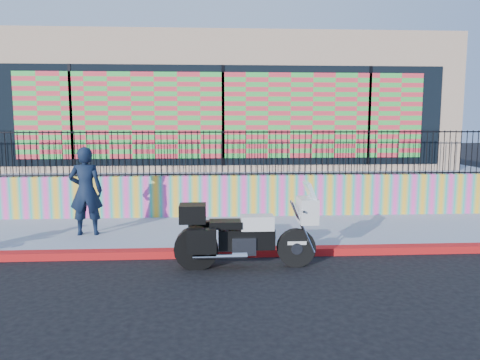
{
  "coord_description": "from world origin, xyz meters",
  "views": [
    {
      "loc": [
        -0.34,
        -9.18,
        2.73
      ],
      "look_at": [
        0.3,
        1.2,
        1.39
      ],
      "focal_mm": 35.0,
      "sensor_mm": 36.0,
      "label": 1
    }
  ],
  "objects": [
    {
      "name": "sidewalk",
      "position": [
        0.0,
        1.65,
        0.07
      ],
      "size": [
        16.0,
        3.0,
        0.15
      ],
      "primitive_type": "cube",
      "color": "gray",
      "rests_on": "ground"
    },
    {
      "name": "police_motorcycle",
      "position": [
        0.25,
        -0.77,
        0.67
      ],
      "size": [
        2.59,
        0.85,
        1.61
      ],
      "color": "black",
      "rests_on": "ground"
    },
    {
      "name": "red_curb",
      "position": [
        0.0,
        0.0,
        0.07
      ],
      "size": [
        16.0,
        0.3,
        0.15
      ],
      "primitive_type": "cube",
      "color": "#B30C1A",
      "rests_on": "ground"
    },
    {
      "name": "metal_fence",
      "position": [
        0.0,
        3.25,
        1.85
      ],
      "size": [
        15.8,
        0.04,
        1.2
      ],
      "primitive_type": null,
      "color": "black",
      "rests_on": "mural_wall"
    },
    {
      "name": "mural_wall",
      "position": [
        0.0,
        3.25,
        0.7
      ],
      "size": [
        16.0,
        0.2,
        1.1
      ],
      "primitive_type": "cube",
      "color": "#FF43AD",
      "rests_on": "sidewalk"
    },
    {
      "name": "storefront_building",
      "position": [
        0.0,
        8.13,
        3.25
      ],
      "size": [
        14.0,
        8.06,
        4.0
      ],
      "color": "tan",
      "rests_on": "elevated_platform"
    },
    {
      "name": "elevated_platform",
      "position": [
        0.0,
        8.35,
        0.62
      ],
      "size": [
        16.0,
        10.0,
        1.25
      ],
      "primitive_type": "cube",
      "color": "gray",
      "rests_on": "ground"
    },
    {
      "name": "ground",
      "position": [
        0.0,
        0.0,
        0.0
      ],
      "size": [
        90.0,
        90.0,
        0.0
      ],
      "primitive_type": "plane",
      "color": "black",
      "rests_on": "ground"
    },
    {
      "name": "police_officer",
      "position": [
        -3.16,
        1.37,
        1.15
      ],
      "size": [
        0.76,
        0.52,
        1.99
      ],
      "primitive_type": "imported",
      "rotation": [
        0.0,
        0.0,
        3.21
      ],
      "color": "black",
      "rests_on": "sidewalk"
    }
  ]
}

